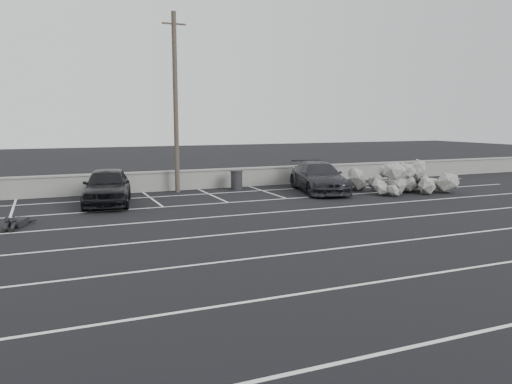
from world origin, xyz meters
name	(u,v)px	position (x,y,z in m)	size (l,w,h in m)	color
ground	(302,253)	(0.00, 0.00, 0.00)	(120.00, 120.00, 0.00)	black
seawall	(179,180)	(0.00, 14.00, 0.55)	(50.00, 0.45, 1.06)	gray
stall_lines	(243,223)	(-0.08, 4.41, 0.00)	(36.00, 20.05, 0.01)	silver
car_left	(107,186)	(-4.12, 10.71, 0.82)	(1.94, 4.83, 1.65)	black
car_right	(319,177)	(6.56, 10.41, 0.77)	(2.16, 5.32, 1.54)	#232328
utility_pole	(176,103)	(-0.31, 13.20, 4.62)	(1.22, 0.24, 9.12)	#4C4238
trash_bin	(237,180)	(2.87, 12.87, 0.53)	(0.85, 0.85, 1.05)	#242426
riprap_pile	(406,184)	(10.71, 8.57, 0.44)	(5.14, 3.72, 1.20)	#A19E97
person	(20,219)	(-7.58, 7.26, 0.24)	(1.58, 2.56, 0.48)	black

